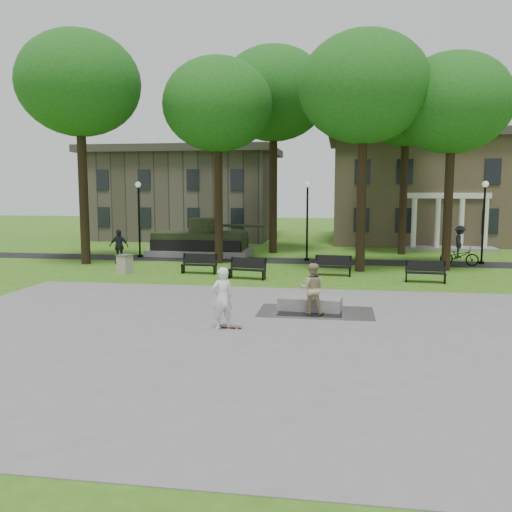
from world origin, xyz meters
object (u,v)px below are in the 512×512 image
(friend_watching, at_px, (312,289))
(trash_bin, at_px, (125,264))
(concrete_block, at_px, (310,303))
(skateboarder, at_px, (222,298))
(park_bench_0, at_px, (199,263))
(cyclist, at_px, (460,249))

(friend_watching, distance_m, trash_bin, 12.55)
(concrete_block, height_order, friend_watching, friend_watching)
(concrete_block, height_order, skateboarder, skateboarder)
(park_bench_0, bearing_deg, cyclist, 23.17)
(skateboarder, xyz_separation_m, park_bench_0, (-3.51, 10.62, -0.45))
(skateboarder, xyz_separation_m, friend_watching, (2.62, 2.43, -0.08))
(concrete_block, relative_size, park_bench_0, 1.21)
(skateboarder, distance_m, friend_watching, 3.58)
(friend_watching, bearing_deg, concrete_block, -80.85)
(concrete_block, xyz_separation_m, skateboarder, (-2.53, -3.05, 0.73))
(skateboarder, distance_m, park_bench_0, 11.19)
(concrete_block, bearing_deg, trash_bin, 144.26)
(concrete_block, bearing_deg, park_bench_0, 128.59)
(friend_watching, bearing_deg, park_bench_0, -52.18)
(friend_watching, distance_m, park_bench_0, 10.24)
(friend_watching, relative_size, trash_bin, 1.84)
(friend_watching, bearing_deg, skateboarder, 43.87)
(concrete_block, height_order, cyclist, cyclist)
(trash_bin, bearing_deg, friend_watching, -37.80)
(friend_watching, bearing_deg, cyclist, -118.86)
(cyclist, height_order, trash_bin, cyclist)
(skateboarder, bearing_deg, cyclist, -160.60)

